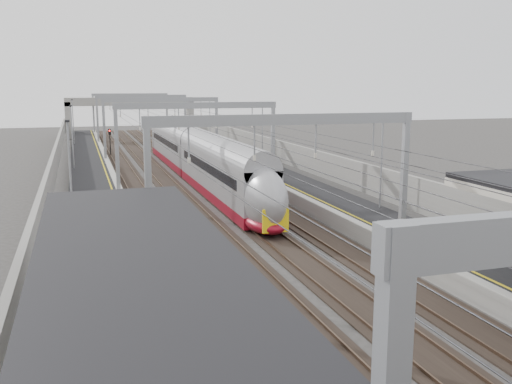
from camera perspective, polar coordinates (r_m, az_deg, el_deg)
platform_left at (r=48.25m, az=-15.81°, el=0.18°), size 4.00×120.00×1.00m
platform_right at (r=51.17m, az=2.39°, el=1.15°), size 4.00×120.00×1.00m
tracks at (r=49.16m, az=-6.43°, el=0.17°), size 11.40×140.00×0.20m
overhead_line at (r=54.95m, az=-7.89°, el=7.63°), size 13.00×140.00×6.60m
overbridge at (r=102.97m, az=-12.43°, el=8.34°), size 22.00×2.20×6.90m
wall_left at (r=48.10m, az=-19.68°, el=1.26°), size 0.30×120.00×3.20m
wall_right at (r=52.16m, az=5.71°, el=2.51°), size 0.30×120.00×3.20m
train at (r=52.97m, az=-5.69°, el=3.04°), size 2.52×45.91×3.99m
signal_green at (r=75.43m, az=-14.41°, el=5.33°), size 0.32×0.32×3.48m
signal_red_near at (r=70.37m, az=-7.27°, el=5.22°), size 0.32×0.32×3.48m
signal_red_far at (r=80.09m, az=-6.93°, el=5.87°), size 0.32×0.32×3.48m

